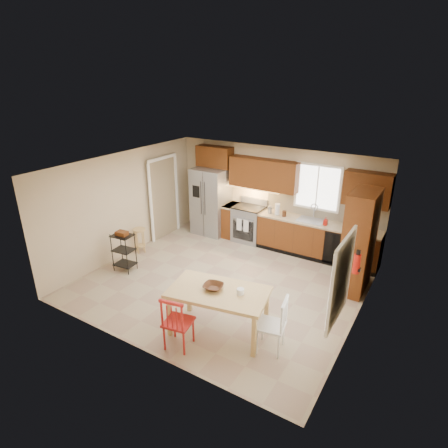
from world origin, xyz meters
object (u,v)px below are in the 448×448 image
chair_red (178,321)px  fire_extinguisher (357,264)px  soap_bottle (326,221)px  refrigerator (211,201)px  bar_stool (140,241)px  dining_table (219,312)px  pantry (359,242)px  table_jar (240,293)px  table_bowl (213,289)px  range_stove (249,224)px  utility_cart (124,252)px  chair_white (271,324)px

chair_red → fire_extinguisher: bearing=35.1°
soap_bottle → refrigerator: bearing=179.5°
fire_extinguisher → chair_red: 3.18m
refrigerator → bar_stool: 2.22m
dining_table → refrigerator: bearing=114.2°
pantry → bar_stool: bearing=-167.9°
dining_table → bar_stool: 3.67m
pantry → table_jar: (-1.26, -2.54, -0.21)m
table_bowl → chair_red: bearing=-110.9°
pantry → range_stove: bearing=161.7°
pantry → bar_stool: size_ratio=3.36×
table_jar → soap_bottle: bearing=84.8°
chair_red → table_jar: (0.71, 0.75, 0.36)m
pantry → dining_table: pantry is taller
soap_bottle → chair_red: soap_bottle is taller
table_jar → bar_stool: table_jar is taller
dining_table → table_bowl: size_ratio=4.94×
utility_cart → pantry: bearing=16.8°
refrigerator → chair_red: (2.16, -4.22, -0.43)m
chair_red → utility_cart: chair_red is taller
refrigerator → dining_table: refrigerator is taller
fire_extinguisher → utility_cart: fire_extinguisher is taller
chair_white → utility_cart: (-3.92, 0.68, -0.03)m
fire_extinguisher → soap_bottle: bearing=120.5°
fire_extinguisher → utility_cart: (-4.79, -0.87, -0.65)m
soap_bottle → fire_extinguisher: size_ratio=0.53×
range_stove → table_jar: size_ratio=6.27×
chair_white → table_jar: (-0.59, 0.05, 0.36)m
table_bowl → utility_cart: utility_cart is taller
chair_red → chair_white: (1.30, 0.70, 0.00)m
range_stove → pantry: bearing=-18.3°
chair_red → bar_stool: bearing=132.1°
soap_bottle → chair_red: size_ratio=0.20×
refrigerator → table_bowl: bearing=-56.0°
fire_extinguisher → utility_cart: size_ratio=0.40×
chair_red → table_bowl: 0.77m
dining_table → chair_white: chair_white is taller
fire_extinguisher → dining_table: fire_extinguisher is taller
range_stove → bar_stool: range_stove is taller
pantry → refrigerator: bearing=167.4°
table_bowl → utility_cart: bearing=165.7°
refrigerator → chair_white: bearing=-45.5°
table_bowl → utility_cart: (-2.87, 0.73, -0.36)m
soap_bottle → chair_white: 3.54m
chair_red → chair_white: same height
dining_table → pantry: bearing=47.7°
chair_red → table_bowl: bearing=58.3°
chair_white → soap_bottle: bearing=-6.3°
chair_white → range_stove: bearing=22.0°
fire_extinguisher → dining_table: (-1.82, -1.60, -0.70)m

